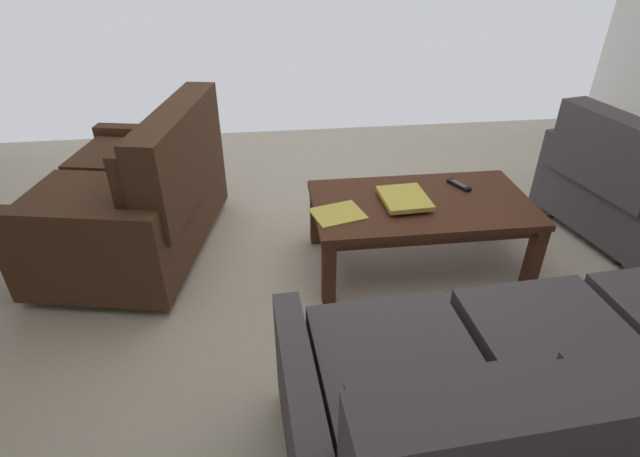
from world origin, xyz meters
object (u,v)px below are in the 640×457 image
(book_stack, at_px, (404,199))
(tv_remote, at_px, (459,185))
(sofa_main, at_px, (577,403))
(loveseat_near, at_px, (139,196))
(coffee_table, at_px, (421,211))
(loose_magazine, at_px, (338,214))
(armchair_side, at_px, (631,184))

(book_stack, distance_m, tv_remote, 0.41)
(sofa_main, xyz_separation_m, loveseat_near, (1.75, -1.68, 0.02))
(coffee_table, height_order, book_stack, book_stack)
(tv_remote, height_order, loose_magazine, tv_remote)
(sofa_main, bearing_deg, loose_magazine, -63.38)
(sofa_main, distance_m, loveseat_near, 2.43)
(armchair_side, xyz_separation_m, loose_magazine, (1.90, 0.26, 0.07))
(loveseat_near, bearing_deg, book_stack, 167.10)
(book_stack, bearing_deg, coffee_table, -176.28)
(loose_magazine, bearing_deg, coffee_table, -95.23)
(loveseat_near, relative_size, tv_remote, 8.46)
(book_stack, xyz_separation_m, loose_magazine, (0.38, 0.08, -0.02))
(loveseat_near, height_order, book_stack, loveseat_near)
(coffee_table, xyz_separation_m, book_stack, (0.11, 0.01, 0.09))
(loveseat_near, relative_size, book_stack, 4.49)
(sofa_main, distance_m, loose_magazine, 1.41)
(book_stack, bearing_deg, sofa_main, 100.47)
(armchair_side, relative_size, book_stack, 3.47)
(sofa_main, height_order, coffee_table, sofa_main)
(sofa_main, relative_size, tv_remote, 12.25)
(loose_magazine, bearing_deg, armchair_side, -97.44)
(armchair_side, relative_size, tv_remote, 6.52)
(loose_magazine, bearing_deg, sofa_main, -168.62)
(sofa_main, height_order, loose_magazine, sofa_main)
(sofa_main, bearing_deg, book_stack, -79.53)
(coffee_table, height_order, armchair_side, armchair_side)
(armchair_side, height_order, tv_remote, armchair_side)
(coffee_table, bearing_deg, tv_remote, -150.70)
(armchair_side, bearing_deg, sofa_main, 50.14)
(book_stack, xyz_separation_m, tv_remote, (-0.38, -0.16, -0.01))
(loveseat_near, bearing_deg, sofa_main, 136.13)
(sofa_main, distance_m, tv_remote, 1.50)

